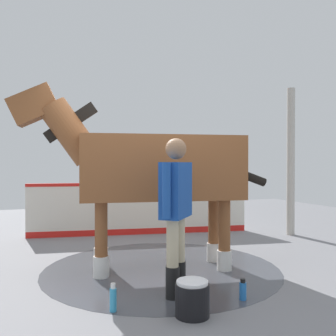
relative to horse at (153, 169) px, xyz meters
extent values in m
cube|color=gray|center=(-0.33, 0.18, -1.37)|extent=(16.00, 16.00, 0.02)
cylinder|color=#42444C|center=(-0.02, -0.12, -1.36)|extent=(3.21, 3.21, 0.00)
cube|color=silver|center=(2.43, -0.57, -0.87)|extent=(0.86, 4.39, 0.99)
cube|color=red|center=(2.43, -0.57, -0.34)|extent=(0.88, 4.39, 0.06)
cube|color=red|center=(2.43, -0.57, -1.30)|extent=(0.86, 4.39, 0.12)
cylinder|color=#B7B2A8|center=(1.29, -3.37, 0.11)|extent=(0.16, 0.16, 2.95)
cube|color=brown|center=(-0.02, -0.12, 0.02)|extent=(1.22, 2.27, 0.85)
cylinder|color=brown|center=(-0.11, 0.72, -0.88)|extent=(0.16, 0.16, 0.96)
cylinder|color=silver|center=(-0.11, 0.72, -1.23)|extent=(0.20, 0.20, 0.27)
cylinder|color=brown|center=(0.35, 0.64, -0.88)|extent=(0.16, 0.16, 0.96)
cylinder|color=silver|center=(0.35, 0.64, -1.23)|extent=(0.20, 0.20, 0.27)
cylinder|color=brown|center=(-0.40, -0.88, -0.88)|extent=(0.16, 0.16, 0.96)
cylinder|color=silver|center=(-0.40, -0.88, -1.23)|extent=(0.20, 0.20, 0.27)
cylinder|color=brown|center=(0.06, -0.97, -0.88)|extent=(0.16, 0.16, 0.96)
cylinder|color=silver|center=(0.06, -0.97, -1.23)|extent=(0.20, 0.20, 0.27)
cylinder|color=brown|center=(0.19, 1.06, 0.48)|extent=(0.52, 0.84, 0.89)
cube|color=black|center=(0.19, 1.06, 0.61)|extent=(0.18, 0.69, 0.55)
cube|color=brown|center=(0.27, 1.51, 0.82)|extent=(0.39, 0.69, 0.56)
cylinder|color=black|center=(-0.23, -1.28, -0.08)|extent=(0.24, 0.71, 0.35)
cylinder|color=black|center=(-0.94, 0.01, -1.19)|extent=(0.15, 0.15, 0.34)
cylinder|color=#C6B793|center=(-0.94, 0.01, -0.77)|extent=(0.13, 0.13, 0.51)
cylinder|color=black|center=(-1.11, 0.15, -1.19)|extent=(0.15, 0.15, 0.34)
cylinder|color=#C6B793|center=(-1.11, 0.15, -0.77)|extent=(0.13, 0.13, 0.51)
cube|color=#19479E|center=(-1.02, 0.08, -0.21)|extent=(0.52, 0.49, 0.60)
cylinder|color=#19479E|center=(-0.80, -0.12, -0.20)|extent=(0.09, 0.09, 0.57)
cylinder|color=#19479E|center=(-1.25, 0.28, -0.20)|extent=(0.09, 0.09, 0.57)
sphere|color=#936B4C|center=(-1.02, 0.08, 0.24)|extent=(0.23, 0.23, 0.23)
cylinder|color=black|center=(-1.60, 0.15, -1.21)|extent=(0.33, 0.33, 0.31)
cylinder|color=white|center=(-1.60, 0.15, -1.04)|extent=(0.30, 0.30, 0.03)
cylinder|color=#3399CC|center=(-1.22, 0.82, -1.25)|extent=(0.07, 0.07, 0.23)
cylinder|color=white|center=(-1.22, 0.82, -1.11)|extent=(0.05, 0.05, 0.05)
cylinder|color=blue|center=(-1.42, -0.52, -1.27)|extent=(0.07, 0.07, 0.18)
cylinder|color=black|center=(-1.42, -0.52, -1.16)|extent=(0.05, 0.05, 0.04)
camera|label=1|loc=(-4.74, 1.61, 0.08)|focal=39.39mm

